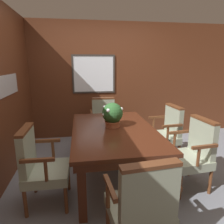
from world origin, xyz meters
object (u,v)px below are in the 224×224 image
(chair_left_near, at_px, (40,164))
(potted_plant, at_px, (112,114))
(chair_head_near, at_px, (142,205))
(chair_right_near, at_px, (193,151))
(chair_right_far, at_px, (166,131))
(chair_head_far, at_px, (104,120))
(dining_table, at_px, (114,135))

(chair_left_near, relative_size, potted_plant, 2.70)
(chair_head_near, bearing_deg, chair_right_near, -143.37)
(chair_head_near, height_order, chair_right_far, same)
(chair_right_far, bearing_deg, chair_head_near, -33.89)
(chair_head_far, relative_size, chair_right_far, 1.00)
(chair_left_near, xyz_separation_m, chair_right_far, (1.88, 0.84, 0.00))
(chair_head_near, relative_size, chair_right_far, 1.00)
(chair_right_far, relative_size, chair_right_near, 1.00)
(dining_table, distance_m, chair_right_far, 1.06)
(potted_plant, bearing_deg, dining_table, -88.40)
(dining_table, distance_m, chair_right_near, 1.06)
(chair_right_near, bearing_deg, chair_head_near, -53.05)
(chair_head_far, bearing_deg, chair_right_near, -60.25)
(dining_table, relative_size, chair_head_near, 1.90)
(chair_left_near, height_order, chair_head_near, same)
(chair_right_far, distance_m, chair_right_near, 0.80)
(chair_right_far, relative_size, potted_plant, 2.70)
(chair_right_far, height_order, potted_plant, potted_plant)
(chair_left_near, bearing_deg, dining_table, -64.46)
(chair_left_near, xyz_separation_m, chair_right_near, (1.90, 0.04, 0.00))
(dining_table, relative_size, potted_plant, 5.14)
(chair_left_near, xyz_separation_m, chair_head_near, (0.94, -0.82, 0.00))
(dining_table, distance_m, chair_left_near, 1.02)
(chair_right_far, bearing_deg, dining_table, -71.03)
(chair_head_far, height_order, chair_right_near, same)
(chair_head_far, bearing_deg, potted_plant, -91.57)
(dining_table, height_order, chair_right_near, chair_right_near)
(dining_table, relative_size, chair_right_near, 1.90)
(chair_head_far, xyz_separation_m, potted_plant, (-0.02, -1.16, 0.41))
(chair_right_near, bearing_deg, chair_head_far, -154.86)
(chair_head_far, bearing_deg, chair_head_near, -90.48)
(chair_right_far, bearing_deg, potted_plant, -76.09)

